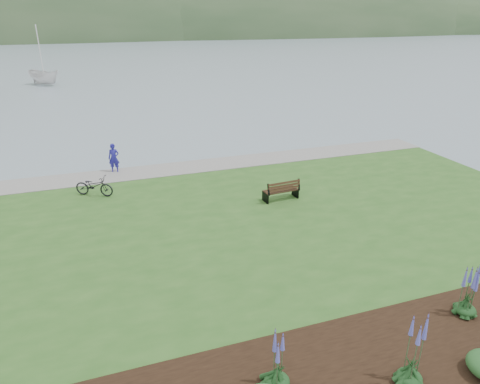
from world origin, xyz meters
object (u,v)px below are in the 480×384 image
at_px(person, 114,156).
at_px(sailboat, 46,85).
at_px(bicycle_a, 94,186).
at_px(park_bench, 282,190).

xyz_separation_m(person, sailboat, (-6.18, 38.77, -1.35)).
bearing_deg(sailboat, person, -122.21).
bearing_deg(person, sailboat, 113.63).
distance_m(person, sailboat, 39.29).
height_order(bicycle_a, sailboat, sailboat).
height_order(park_bench, sailboat, sailboat).
xyz_separation_m(park_bench, sailboat, (-13.38, 45.43, -0.92)).
bearing_deg(park_bench, person, 132.35).
bearing_deg(park_bench, sailboat, 101.54).
distance_m(park_bench, person, 9.82).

